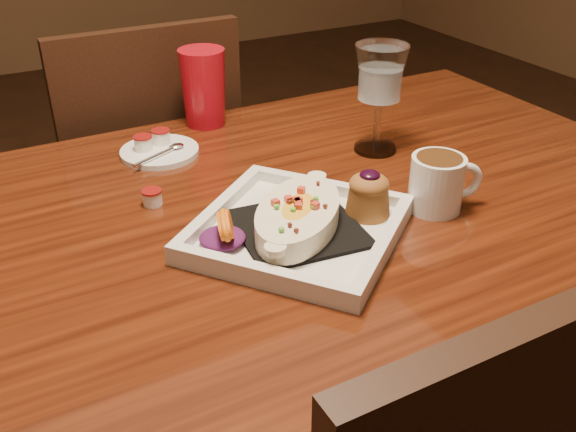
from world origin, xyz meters
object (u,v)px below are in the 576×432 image
table (260,273)px  chair_far (148,191)px  saucer (158,149)px  plate (305,220)px  goblet (380,79)px  coffee_mug (438,181)px  red_tumbler (204,88)px

table → chair_far: chair_far is taller
saucer → chair_far: bearing=80.2°
plate → saucer: 0.39m
chair_far → saucer: size_ratio=6.49×
goblet → saucer: size_ratio=1.37×
coffee_mug → red_tumbler: bearing=127.3°
chair_far → plate: chair_far is taller
table → coffee_mug: coffee_mug is taller
table → coffee_mug: bearing=-20.5°
goblet → chair_far: bearing=121.3°
goblet → saucer: 0.42m
red_tumbler → saucer: bearing=-144.2°
chair_far → saucer: chair_far is taller
table → red_tumbler: red_tumbler is taller
goblet → saucer: goblet is taller
chair_far → red_tumbler: (0.08, -0.23, 0.32)m
table → goblet: bearing=22.8°
chair_far → plate: size_ratio=2.42×
plate → goblet: size_ratio=1.95×
coffee_mug → saucer: (-0.32, 0.40, -0.04)m
goblet → red_tumbler: size_ratio=1.29×
chair_far → red_tumbler: chair_far is taller
table → saucer: size_ratio=10.46×
coffee_mug → goblet: size_ratio=0.59×
plate → goblet: (0.27, 0.20, 0.11)m
coffee_mug → saucer: coffee_mug is taller
goblet → saucer: (-0.36, 0.18, -0.13)m
coffee_mug → goblet: 0.25m
plate → red_tumbler: red_tumbler is taller
goblet → plate: bearing=-143.3°
plate → goblet: bearing=-1.6°
goblet → red_tumbler: goblet is taller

